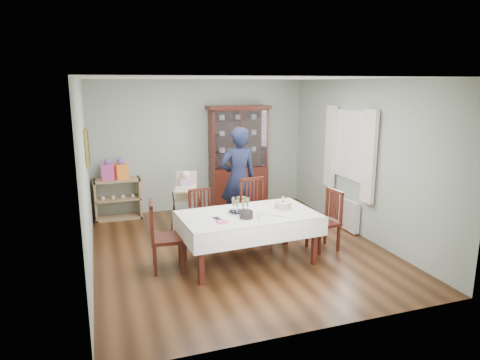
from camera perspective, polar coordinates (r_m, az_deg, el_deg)
name	(u,v)px	position (r m, az deg, el deg)	size (l,w,h in m)	color
floor	(239,249)	(7.05, -0.17, -9.12)	(5.00, 5.00, 0.00)	#593319
room_shell	(228,140)	(7.10, -1.55, 5.30)	(5.00, 5.00, 5.00)	#9EAA99
dining_table	(248,238)	(6.42, 1.11, -7.71)	(2.07, 1.27, 0.76)	#481912
china_cabinet	(238,156)	(9.04, -0.22, 3.21)	(1.30, 0.48, 2.18)	#481912
sideboard	(118,199)	(8.77, -15.96, -2.43)	(0.90, 0.38, 0.80)	tan
picture_frame	(87,148)	(7.07, -19.73, 4.06)	(0.04, 0.48, 0.58)	gold
window	(352,145)	(7.86, 14.67, 4.49)	(0.04, 1.02, 1.22)	white
curtain_left	(369,157)	(7.34, 16.87, 2.99)	(0.07, 0.30, 1.55)	silver
curtain_right	(330,146)	(8.37, 11.96, 4.42)	(0.07, 0.30, 1.55)	silver
radiator	(345,213)	(8.10, 13.81, -4.30)	(0.10, 0.80, 0.55)	white
chair_far_left	(204,228)	(7.20, -4.80, -6.39)	(0.47, 0.47, 0.91)	#481912
chair_far_right	(256,221)	(7.40, 2.16, -5.50)	(0.49, 0.49, 1.03)	#481912
chair_end_left	(166,249)	(6.30, -9.81, -9.11)	(0.50, 0.50, 1.02)	#481912
chair_end_right	(324,232)	(7.07, 11.10, -6.80)	(0.48, 0.48, 0.97)	#481912
woman	(238,179)	(7.73, -0.24, 0.17)	(0.69, 0.45, 1.88)	black
high_chair	(187,208)	(7.78, -7.10, -3.69)	(0.61, 0.61, 1.12)	black
champagne_tray	(240,208)	(6.32, 0.06, -3.78)	(0.37, 0.37, 0.22)	silver
birthday_cake	(283,205)	(6.56, 5.74, -3.39)	(0.28, 0.28, 0.19)	white
plate_stack_dark	(246,215)	(6.09, 0.84, -4.66)	(0.20, 0.20, 0.09)	black
plate_stack_white	(265,216)	(6.05, 3.32, -4.80)	(0.21, 0.21, 0.09)	white
napkin_stack	(222,222)	(5.91, -2.39, -5.59)	(0.14, 0.14, 0.02)	#EB56B1
cutlery	(214,219)	(6.05, -3.42, -5.19)	(0.11, 0.16, 0.01)	silver
cake_knife	(276,216)	(6.20, 4.85, -4.78)	(0.25, 0.02, 0.01)	silver
gift_bag_pink	(108,171)	(8.62, -17.18, 1.22)	(0.26, 0.21, 0.42)	#EB56B1
gift_bag_orange	(121,169)	(8.63, -15.54, 1.36)	(0.27, 0.23, 0.42)	orange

